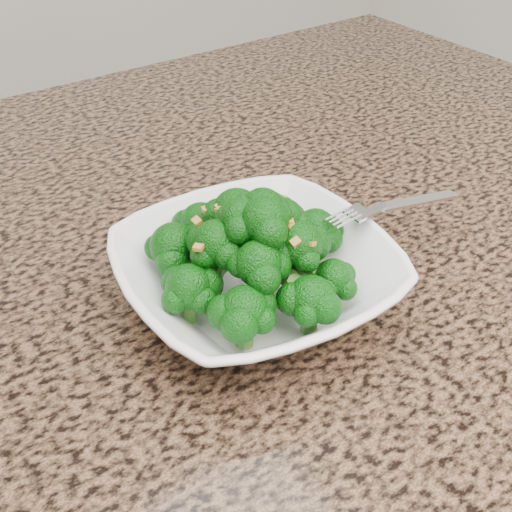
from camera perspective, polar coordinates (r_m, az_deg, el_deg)
granite_counter at (r=0.58m, az=-14.70°, el=-6.98°), size 1.64×1.04×0.03m
bowl at (r=0.55m, az=-0.00°, el=-1.81°), size 0.25×0.25×0.06m
broccoli_pile at (r=0.51m, az=-0.00°, el=3.88°), size 0.20×0.20×0.07m
garlic_topping at (r=0.49m, az=-0.00°, el=7.76°), size 0.12×0.12×0.01m
fork at (r=0.59m, az=10.81°, el=4.14°), size 0.18×0.03×0.01m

